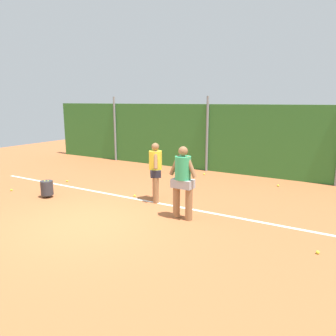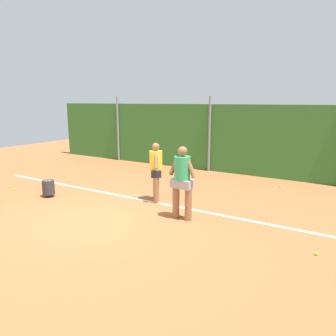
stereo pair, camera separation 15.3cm
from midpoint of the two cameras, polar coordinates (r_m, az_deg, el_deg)
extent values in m
plane|color=#A85B33|center=(9.57, -5.52, -5.57)|extent=(27.20, 27.20, 0.00)
cube|color=#33702D|center=(13.47, 6.79, 5.26)|extent=(16.52, 0.25, 2.69)
cylinder|color=gray|center=(15.85, -9.50, 6.72)|extent=(0.10, 0.10, 3.01)
cylinder|color=gray|center=(13.29, 6.49, 5.88)|extent=(0.10, 0.10, 3.01)
cube|color=white|center=(9.59, -5.40, -5.50)|extent=(12.08, 0.10, 0.01)
cylinder|color=#8C603D|center=(8.05, 0.93, -5.96)|extent=(0.17, 0.17, 0.78)
cylinder|color=#8C603D|center=(7.88, 3.09, -6.36)|extent=(0.17, 0.17, 0.78)
cube|color=#99999E|center=(7.83, 2.03, -2.71)|extent=(0.53, 0.32, 0.21)
cylinder|color=#339E60|center=(7.74, 2.05, 0.03)|extent=(0.38, 0.38, 0.55)
sphere|color=#8C603D|center=(7.67, 2.07, 2.97)|extent=(0.23, 0.23, 0.23)
cylinder|color=#8C603D|center=(7.84, 0.68, 0.50)|extent=(0.31, 0.11, 0.52)
cylinder|color=#8C603D|center=(7.63, 3.45, 0.16)|extent=(0.31, 0.11, 0.52)
cylinder|color=#8C603D|center=(9.18, -2.61, -3.88)|extent=(0.16, 0.16, 0.74)
cylinder|color=#8C603D|center=(9.50, -2.68, -3.36)|extent=(0.16, 0.16, 0.74)
cube|color=#23232D|center=(9.23, -2.67, -0.82)|extent=(0.52, 0.57, 0.20)
cylinder|color=yellow|center=(9.16, -2.69, 1.38)|extent=(0.36, 0.36, 0.52)
sphere|color=#8C603D|center=(9.10, -2.71, 3.72)|extent=(0.21, 0.21, 0.21)
cylinder|color=#8C603D|center=(8.95, -2.65, 1.39)|extent=(0.22, 0.26, 0.50)
cylinder|color=#8C603D|center=(9.35, -2.74, 1.84)|extent=(0.22, 0.26, 0.50)
cylinder|color=black|center=(9.50, -3.03, -0.21)|extent=(0.03, 0.03, 0.28)
torus|color=#26262B|center=(9.56, -3.02, -1.80)|extent=(0.18, 0.25, 0.28)
cylinder|color=#2D2D33|center=(10.38, -20.73, -3.26)|extent=(0.36, 0.36, 0.42)
cylinder|color=#2D2D33|center=(10.35, -20.19, -4.70)|extent=(0.02, 0.02, 0.08)
cylinder|color=#2D2D33|center=(10.54, -21.06, -4.47)|extent=(0.02, 0.02, 0.08)
cylinder|color=#2D2D33|center=(10.52, -20.10, -4.43)|extent=(0.02, 0.02, 0.08)
sphere|color=#CCDB33|center=(10.32, -20.54, -2.23)|extent=(0.07, 0.07, 0.07)
sphere|color=#CCDB33|center=(10.36, -21.06, -2.22)|extent=(0.07, 0.07, 0.07)
sphere|color=#CCDB33|center=(12.74, 5.99, -1.07)|extent=(0.07, 0.07, 0.07)
sphere|color=#CCDB33|center=(9.89, -6.27, -4.82)|extent=(0.07, 0.07, 0.07)
sphere|color=#CCDB33|center=(10.73, 2.45, -3.44)|extent=(0.07, 0.07, 0.07)
sphere|color=#CCDB33|center=(12.15, -17.51, -2.18)|extent=(0.07, 0.07, 0.07)
sphere|color=#CCDB33|center=(6.91, 24.01, -13.26)|extent=(0.07, 0.07, 0.07)
sphere|color=#CCDB33|center=(11.61, -25.94, -3.46)|extent=(0.07, 0.07, 0.07)
sphere|color=#CCDB33|center=(10.83, 3.32, -3.31)|extent=(0.07, 0.07, 0.07)
sphere|color=#CCDB33|center=(11.57, 18.27, -2.91)|extent=(0.07, 0.07, 0.07)
camera|label=1|loc=(0.08, -90.52, -0.11)|focal=35.01mm
camera|label=2|loc=(0.08, 89.48, 0.11)|focal=35.01mm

